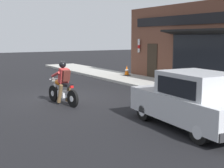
{
  "coord_description": "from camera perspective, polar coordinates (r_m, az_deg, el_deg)",
  "views": [
    {
      "loc": [
        -4.88,
        -11.73,
        2.49
      ],
      "look_at": [
        0.41,
        -3.03,
        0.95
      ],
      "focal_mm": 50.0,
      "sensor_mm": 36.0,
      "label": 1
    }
  ],
  "objects": [
    {
      "name": "storefront_building",
      "position": [
        16.58,
        13.98,
        7.02
      ],
      "size": [
        1.25,
        9.73,
        4.2
      ],
      "color": "brown",
      "rests_on": "ground"
    },
    {
      "name": "car_hatchback",
      "position": [
        8.79,
        14.42,
        -2.98
      ],
      "size": [
        1.93,
        3.89,
        1.57
      ],
      "color": "black",
      "rests_on": "ground"
    },
    {
      "name": "ground_plane",
      "position": [
        12.95,
        -8.53,
        -2.59
      ],
      "size": [
        80.0,
        80.0,
        0.0
      ],
      "primitive_type": "plane",
      "color": "black"
    },
    {
      "name": "traffic_cone",
      "position": [
        19.24,
        2.71,
        2.44
      ],
      "size": [
        0.36,
        0.36,
        0.6
      ],
      "color": "black",
      "rests_on": "sidewalk_curb"
    },
    {
      "name": "sidewalk_curb",
      "position": [
        18.09,
        3.45,
        0.89
      ],
      "size": [
        2.6,
        22.0,
        0.14
      ],
      "primitive_type": "cube",
      "color": "#ADAAA3",
      "rests_on": "ground"
    },
    {
      "name": "motorcycle_with_rider",
      "position": [
        11.73,
        -8.98,
        -0.41
      ],
      "size": [
        0.64,
        2.01,
        1.62
      ],
      "color": "black",
      "rests_on": "ground"
    }
  ]
}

